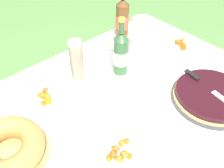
# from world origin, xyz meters

# --- Properties ---
(garden_table) EXTENTS (1.66, 1.12, 0.67)m
(garden_table) POSITION_xyz_m (0.00, 0.00, 0.61)
(garden_table) COLOR brown
(garden_table) RESTS_ON ground_plane
(tablecloth) EXTENTS (1.67, 1.13, 0.10)m
(tablecloth) POSITION_xyz_m (0.00, 0.00, 0.66)
(tablecloth) COLOR white
(tablecloth) RESTS_ON garden_table
(berry_tart) EXTENTS (0.38, 0.38, 0.06)m
(berry_tart) POSITION_xyz_m (0.38, -0.27, 0.70)
(berry_tart) COLOR #38383D
(berry_tart) RESTS_ON tablecloth
(serving_knife) EXTENTS (0.09, 0.37, 0.01)m
(serving_knife) POSITION_xyz_m (0.39, -0.24, 0.74)
(serving_knife) COLOR silver
(serving_knife) RESTS_ON berry_tart
(bundt_cake) EXTENTS (0.33, 0.33, 0.10)m
(bundt_cake) POSITION_xyz_m (-0.50, 0.10, 0.72)
(bundt_cake) COLOR tan
(bundt_cake) RESTS_ON tablecloth
(cup_stack) EXTENTS (0.07, 0.07, 0.24)m
(cup_stack) POSITION_xyz_m (-0.01, 0.30, 0.79)
(cup_stack) COLOR beige
(cup_stack) RESTS_ON tablecloth
(cider_bottle_green) EXTENTS (0.08, 0.08, 0.33)m
(cider_bottle_green) POSITION_xyz_m (0.20, 0.19, 0.80)
(cider_bottle_green) COLOR #2D562D
(cider_bottle_green) RESTS_ON tablecloth
(cider_bottle_amber) EXTENTS (0.09, 0.09, 0.34)m
(cider_bottle_amber) POSITION_xyz_m (0.47, 0.46, 0.80)
(cider_bottle_amber) COLOR brown
(cider_bottle_amber) RESTS_ON tablecloth
(snack_plate_near) EXTENTS (0.20, 0.20, 0.05)m
(snack_plate_near) POSITION_xyz_m (-0.23, 0.29, 0.69)
(snack_plate_near) COLOR white
(snack_plate_near) RESTS_ON tablecloth
(snack_plate_left) EXTENTS (0.23, 0.23, 0.06)m
(snack_plate_left) POSITION_xyz_m (0.67, 0.12, 0.69)
(snack_plate_left) COLOR white
(snack_plate_left) RESTS_ON tablecloth
(snack_plate_right) EXTENTS (0.24, 0.24, 0.06)m
(snack_plate_right) POSITION_xyz_m (-0.16, -0.18, 0.69)
(snack_plate_right) COLOR white
(snack_plate_right) RESTS_ON tablecloth
(paper_towel_roll) EXTENTS (0.11, 0.11, 0.26)m
(paper_towel_roll) POSITION_xyz_m (0.37, 0.20, 0.80)
(paper_towel_roll) COLOR white
(paper_towel_roll) RESTS_ON tablecloth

